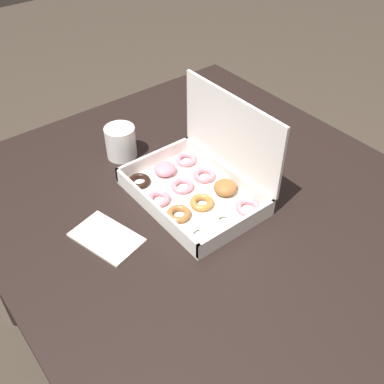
% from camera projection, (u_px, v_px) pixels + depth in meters
% --- Properties ---
extents(ground_plane, '(8.00, 8.00, 0.00)m').
position_uv_depth(ground_plane, '(209.00, 356.00, 1.60)').
color(ground_plane, '#42382D').
extents(dining_table, '(1.22, 1.04, 0.73)m').
position_uv_depth(dining_table, '(215.00, 229.00, 1.17)').
color(dining_table, black).
rests_on(dining_table, ground_plane).
extents(donut_box, '(0.34, 0.24, 0.25)m').
position_uv_depth(donut_box, '(202.00, 178.00, 1.12)').
color(donut_box, silver).
rests_on(donut_box, dining_table).
extents(coffee_mug, '(0.08, 0.08, 0.09)m').
position_uv_depth(coffee_mug, '(121.00, 142.00, 1.25)').
color(coffee_mug, white).
rests_on(coffee_mug, dining_table).
extents(paper_napkin, '(0.18, 0.14, 0.01)m').
position_uv_depth(paper_napkin, '(107.00, 238.00, 1.03)').
color(paper_napkin, silver).
rests_on(paper_napkin, dining_table).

